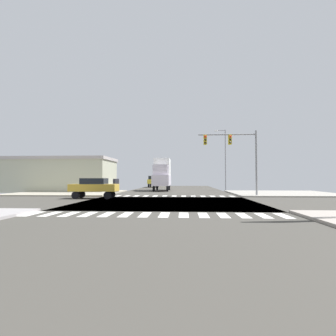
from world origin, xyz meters
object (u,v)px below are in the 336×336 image
Objects in this scene: sedan_farside_1 at (94,186)px; street_lamp at (224,155)px; bank_building at (59,175)px; traffic_signal_mast at (234,148)px; suv_nearside_1 at (153,180)px; box_truck_queued_1 at (162,174)px.

street_lamp is at bearing 140.28° from sedan_farside_1.
sedan_farside_1 is at bearing -53.73° from bank_building.
street_lamp reaches higher than bank_building.
traffic_signal_mast is 1.49× the size of suv_nearside_1.
street_lamp is (0.97, 13.66, 0.46)m from traffic_signal_mast.
box_truck_queued_1 is (-8.49, 12.32, -2.47)m from traffic_signal_mast.
sedan_farside_1 is at bearing 72.66° from box_truck_queued_1.
bank_building is 3.80× the size of sedan_farside_1.
street_lamp is 24.37m from bank_building.
traffic_signal_mast is 1.59× the size of sedan_farside_1.
street_lamp is 0.57× the size of bank_building.
street_lamp is at bearing 11.85° from bank_building.
traffic_signal_mast is 0.42× the size of bank_building.
street_lamp is at bearing 85.94° from traffic_signal_mast.
box_truck_queued_1 is at bearing 162.66° from sedan_farside_1.
street_lamp is 1.30× the size of box_truck_queued_1.
traffic_signal_mast is at bearing 124.58° from box_truck_queued_1.
traffic_signal_mast is at bearing -94.06° from street_lamp.
box_truck_queued_1 is (5.03, 16.11, 1.45)m from sedan_farside_1.
suv_nearside_1 is 1.07× the size of sedan_farside_1.
traffic_signal_mast is 13.70m from street_lamp.
bank_building is 15.54m from sedan_farside_1.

